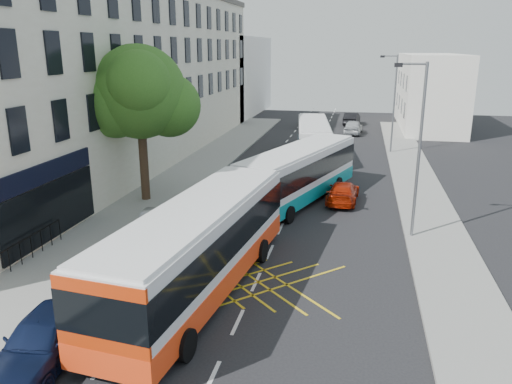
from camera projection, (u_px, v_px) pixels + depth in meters
The scene contains 19 objects.
ground at pixel (212, 379), 13.69m from camera, with size 120.00×120.00×0.00m, color black.
pavement_left at pixel (146, 200), 29.43m from camera, with size 5.00×70.00×0.15m, color gray.
pavement_right at pixel (430, 218), 26.30m from camera, with size 3.00×70.00×0.15m, color gray.
terrace_main at pixel (124, 74), 37.55m from camera, with size 8.30×45.00×13.50m.
terrace_far at pixel (228, 76), 66.72m from camera, with size 8.00×20.00×10.00m, color silver.
building_right at pixel (429, 91), 55.52m from camera, with size 6.00×18.00×8.00m, color silver.
street_tree at pixel (139, 93), 27.66m from camera, with size 6.30×5.70×8.80m.
lamp_near at pixel (418, 142), 22.46m from camera, with size 1.45×0.15×8.00m.
lamp_far at pixel (393, 99), 41.26m from camera, with size 1.45×0.15×8.00m.
railings at pixel (20, 252), 20.37m from camera, with size 0.08×5.60×1.14m, color black, non-canonical shape.
bus_near at pixel (199, 247), 18.08m from camera, with size 4.11×12.24×3.38m.
bus_mid at pixel (299, 174), 29.03m from camera, with size 6.05×11.49×3.16m.
bus_far at pixel (313, 139), 40.48m from camera, with size 3.77×10.78×2.97m.
parked_car_blue at pixel (45, 337), 14.27m from camera, with size 1.81×4.51×1.54m, color #0D1635.
parked_car_silver at pixel (155, 225), 23.56m from camera, with size 1.36×3.91×1.29m, color #B4B6BD.
red_hatchback at pixel (343, 192), 29.13m from camera, with size 1.69×4.15×1.21m, color #AE2107.
distant_car_grey at pixel (310, 121), 56.76m from camera, with size 2.14×4.64×1.29m, color #47494F.
distant_car_silver at pixel (353, 127), 51.92m from camera, with size 1.73×4.30×1.47m, color #AFB3B8.
distant_car_dark at pixel (352, 119), 58.06m from camera, with size 1.53×4.38×1.44m, color black.
Camera 1 is at (3.58, -11.21, 8.77)m, focal length 35.00 mm.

